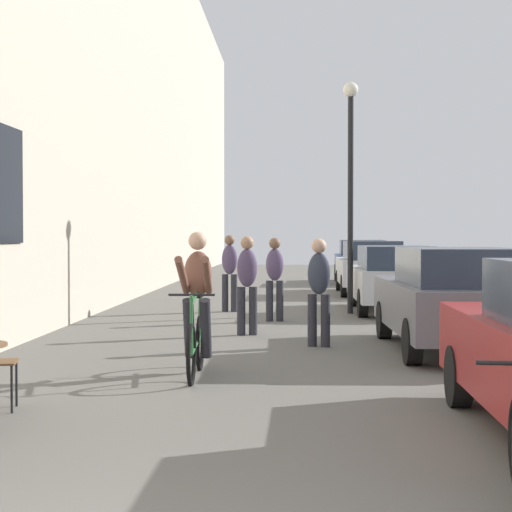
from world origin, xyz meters
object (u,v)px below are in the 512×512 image
Objects in this scene: parked_car_fifth at (361,261)px; pedestrian_far at (275,274)px; pedestrian_near at (319,286)px; cyclist_on_bicycle at (197,307)px; parked_car_second at (453,298)px; pedestrian_furthest at (230,269)px; pedestrian_mid at (247,279)px; street_lamp at (351,167)px; parked_car_third at (393,278)px; parked_car_fourth at (370,267)px.

pedestrian_far is at bearing -101.74° from parked_car_fifth.
pedestrian_far is (-0.74, 3.69, 0.00)m from pedestrian_near.
cyclist_on_bicycle reaches higher than parked_car_second.
cyclist_on_bicycle is at bearing -147.79° from parked_car_second.
parked_car_fifth is at bearing 71.35° from pedestrian_furthest.
pedestrian_mid reaches higher than pedestrian_far.
street_lamp is (2.36, 8.00, 2.30)m from cyclist_on_bicycle.
parked_car_third is 5.51m from parked_car_fourth.
pedestrian_furthest is 0.39× the size of parked_car_second.
street_lamp reaches higher than parked_car_fifth.
parked_car_third is at bearing 91.17° from parked_car_second.
parked_car_fourth is (0.02, 5.51, 0.03)m from parked_car_third.
cyclist_on_bicycle is 4.06m from pedestrian_mid.
parked_car_third is at bearing 56.04° from pedestrian_mid.
parked_car_fourth reaches higher than parked_car_third.
pedestrian_furthest is 3.40m from street_lamp.
street_lamp is at bearing -99.28° from parked_car_fourth.
pedestrian_mid is at bearing 84.59° from cyclist_on_bicycle.
parked_car_second is at bearing -31.55° from pedestrian_mid.
parked_car_second is (3.05, -1.88, -0.16)m from pedestrian_mid.
cyclist_on_bicycle reaches higher than pedestrian_far.
parked_car_second is at bearing -88.83° from parked_car_third.
pedestrian_mid is 0.39× the size of parked_car_fourth.
cyclist_on_bicycle is 0.41× the size of parked_car_fifth.
parked_car_fourth is (2.95, 9.86, -0.15)m from pedestrian_mid.
parked_car_second is at bearing -59.17° from pedestrian_furthest.
parked_car_third is (-0.13, 6.22, -0.03)m from parked_car_second.
pedestrian_far is 8.00m from parked_car_fourth.
pedestrian_far reaches higher than parked_car_third.
parked_car_fourth reaches higher than parked_car_fifth.
parked_car_fourth is at bearing -91.93° from parked_car_fifth.
parked_car_fifth is at bearing 83.27° from pedestrian_near.
parked_car_fifth is (0.19, 5.51, -0.00)m from parked_car_fourth.
parked_car_fourth is at bearing 57.50° from pedestrian_furthest.
parked_car_fourth is (-0.11, 11.73, 0.01)m from parked_car_second.
cyclist_on_bicycle is 19.72m from parked_car_fifth.
pedestrian_furthest is (-0.23, 8.31, 0.13)m from cyclist_on_bicycle.
parked_car_second is at bearing -13.52° from pedestrian_near.
pedestrian_furthest is 0.39× the size of parked_car_fifth.
parked_car_second is 17.24m from parked_car_fifth.
street_lamp is at bearing 46.99° from pedestrian_far.
parked_car_third is at bearing -90.20° from parked_car_fourth.
pedestrian_far is at bearing -108.48° from parked_car_fourth.
pedestrian_near is at bearing -98.80° from street_lamp.
cyclist_on_bicycle reaches higher than pedestrian_mid.
pedestrian_near is at bearing -50.95° from pedestrian_mid.
pedestrian_mid is 5.24m from parked_car_third.
cyclist_on_bicycle is 8.65m from street_lamp.
pedestrian_mid is at bearing -123.96° from parked_car_third.
parked_car_fourth is at bearing 80.72° from street_lamp.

